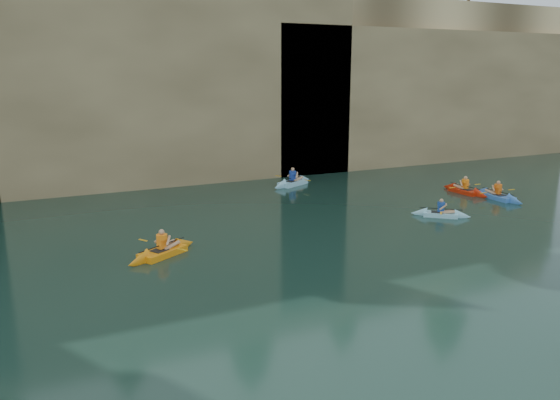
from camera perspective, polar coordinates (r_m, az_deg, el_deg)
name	(u,v)px	position (r m, az deg, el deg)	size (l,w,h in m)	color
ground	(325,375)	(12.83, 4.73, -17.76)	(160.00, 160.00, 0.00)	black
cliff	(108,80)	(39.88, -17.49, 11.84)	(70.00, 16.00, 12.00)	tan
cliff_slab_center	(163,87)	(32.98, -12.11, 11.44)	(24.00, 2.40, 11.40)	#9A865D
cliff_slab_east	(434,95)	(42.33, 15.79, 10.53)	(26.00, 2.40, 9.84)	#9A865D
sea_cave_center	(60,166)	(31.87, -22.03, 3.29)	(3.50, 1.00, 3.20)	black
sea_cave_east	(291,141)	(35.35, 1.21, 6.22)	(5.00, 1.00, 4.50)	black
kayaker_orange	(163,252)	(20.58, -12.18, -5.29)	(3.19, 2.33, 1.25)	orange
kayaker_ltblue_near	(441,214)	(26.50, 16.43, -1.40)	(2.47, 2.26, 1.06)	#8AC9E6
kayaker_red_far	(465,191)	(32.01, 18.73, 0.95)	(2.36, 3.28, 1.19)	red
kayaker_ltblue_mid	(293,182)	(32.46, 1.33, 1.85)	(3.43, 2.33, 1.31)	#87C3E2
kayaker_blue_east	(497,196)	(31.18, 21.75, 0.39)	(2.39, 3.43, 1.21)	#3B71C9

